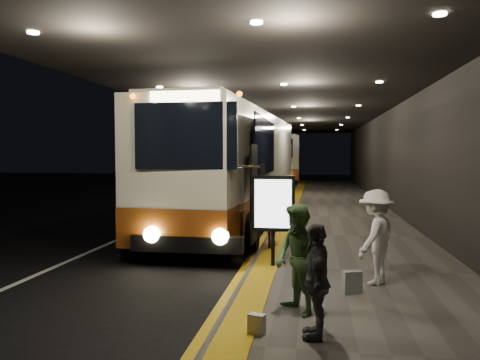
% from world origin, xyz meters
% --- Properties ---
extents(ground, '(90.00, 90.00, 0.00)m').
position_xyz_m(ground, '(0.00, 0.00, 0.00)').
color(ground, black).
extents(lane_line_white, '(0.12, 50.00, 0.01)m').
position_xyz_m(lane_line_white, '(-1.80, 5.00, 0.01)').
color(lane_line_white, silver).
rests_on(lane_line_white, ground).
extents(kerb_stripe_yellow, '(0.18, 50.00, 0.01)m').
position_xyz_m(kerb_stripe_yellow, '(2.35, 5.00, 0.01)').
color(kerb_stripe_yellow, gold).
rests_on(kerb_stripe_yellow, ground).
extents(sidewalk, '(4.50, 50.00, 0.15)m').
position_xyz_m(sidewalk, '(4.75, 5.00, 0.07)').
color(sidewalk, '#514C44').
rests_on(sidewalk, ground).
extents(tactile_strip, '(0.50, 50.00, 0.01)m').
position_xyz_m(tactile_strip, '(2.85, 5.00, 0.16)').
color(tactile_strip, gold).
rests_on(tactile_strip, sidewalk).
extents(terminal_wall, '(0.10, 50.00, 6.00)m').
position_xyz_m(terminal_wall, '(7.00, 5.00, 3.00)').
color(terminal_wall, black).
rests_on(terminal_wall, ground).
extents(support_columns, '(0.80, 24.80, 4.40)m').
position_xyz_m(support_columns, '(-1.50, 4.00, 2.20)').
color(support_columns, black).
rests_on(support_columns, ground).
extents(canopy, '(9.00, 50.00, 0.40)m').
position_xyz_m(canopy, '(2.50, 5.00, 4.60)').
color(canopy, black).
rests_on(canopy, support_columns).
extents(coach_main, '(3.26, 12.40, 3.83)m').
position_xyz_m(coach_main, '(1.13, 2.88, 1.84)').
color(coach_main, beige).
rests_on(coach_main, ground).
extents(coach_second, '(2.79, 11.16, 3.48)m').
position_xyz_m(coach_second, '(0.97, 16.51, 1.67)').
color(coach_second, beige).
rests_on(coach_second, ground).
extents(coach_third, '(3.25, 12.67, 3.95)m').
position_xyz_m(coach_third, '(1.02, 29.52, 1.89)').
color(coach_third, beige).
rests_on(coach_third, ground).
extents(passenger_boarding, '(0.50, 0.68, 1.71)m').
position_xyz_m(passenger_boarding, '(2.80, -0.80, 1.01)').
color(passenger_boarding, '#C75D6E').
rests_on(passenger_boarding, sidewalk).
extents(passenger_waiting_green, '(0.85, 0.92, 1.62)m').
position_xyz_m(passenger_waiting_green, '(3.62, -5.98, 0.96)').
color(passenger_waiting_green, '#507D45').
rests_on(passenger_waiting_green, sidewalk).
extents(passenger_waiting_white, '(1.00, 1.21, 1.71)m').
position_xyz_m(passenger_waiting_white, '(4.95, -4.16, 1.00)').
color(passenger_waiting_white, white).
rests_on(passenger_waiting_white, sidewalk).
extents(passenger_waiting_grey, '(0.45, 0.87, 1.48)m').
position_xyz_m(passenger_waiting_grey, '(3.88, -6.85, 0.89)').
color(passenger_waiting_grey, '#49484D').
rests_on(passenger_waiting_grey, sidewalk).
extents(bag_polka, '(0.34, 0.24, 0.38)m').
position_xyz_m(bag_polka, '(4.48, -4.84, 0.34)').
color(bag_polka, black).
rests_on(bag_polka, sidewalk).
extents(bag_plain, '(0.24, 0.19, 0.27)m').
position_xyz_m(bag_plain, '(3.12, -6.87, 0.28)').
color(bag_plain, silver).
rests_on(bag_plain, sidewalk).
extents(info_sign, '(0.90, 0.14, 1.90)m').
position_xyz_m(info_sign, '(3.00, -3.13, 1.43)').
color(info_sign, black).
rests_on(info_sign, sidewalk).
extents(stanchion_post, '(0.05, 0.05, 1.16)m').
position_xyz_m(stanchion_post, '(2.75, -1.35, 0.73)').
color(stanchion_post, black).
rests_on(stanchion_post, sidewalk).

